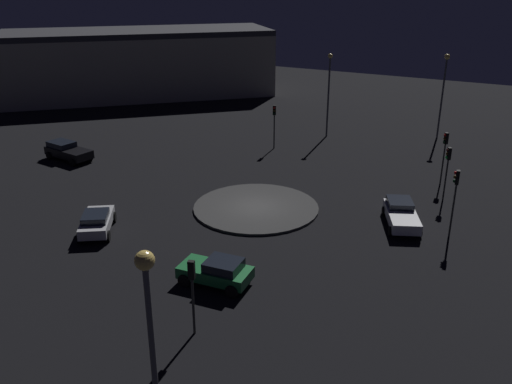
% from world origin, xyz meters
% --- Properties ---
extents(ground_plane, '(115.04, 115.04, 0.00)m').
position_xyz_m(ground_plane, '(0.00, 0.00, 0.00)').
color(ground_plane, black).
extents(roundabout_island, '(8.91, 8.91, 0.17)m').
position_xyz_m(roundabout_island, '(0.00, 0.00, 0.08)').
color(roundabout_island, '#383838').
rests_on(roundabout_island, ground_plane).
extents(car_green, '(2.34, 4.02, 1.48)m').
position_xyz_m(car_green, '(-9.92, -2.83, 0.78)').
color(car_green, '#1E7238').
rests_on(car_green, ground_plane).
extents(car_silver, '(4.30, 3.67, 1.42)m').
position_xyz_m(car_silver, '(-8.13, 7.34, 0.76)').
color(car_silver, silver).
rests_on(car_silver, ground_plane).
extents(car_white, '(4.80, 3.42, 1.40)m').
position_xyz_m(car_white, '(2.20, -9.76, 0.73)').
color(car_white, white).
rests_on(car_white, ground_plane).
extents(car_black, '(2.60, 4.79, 1.54)m').
position_xyz_m(car_black, '(1.88, 20.05, 0.81)').
color(car_black, black).
rests_on(car_black, ground_plane).
extents(traffic_light_southeast, '(0.37, 0.40, 4.07)m').
position_xyz_m(traffic_light_southeast, '(7.73, -11.51, 2.90)').
color(traffic_light_southeast, '#2D2D2D').
rests_on(traffic_light_southeast, ground_plane).
extents(traffic_light_south, '(0.33, 0.37, 4.49)m').
position_xyz_m(traffic_light_south, '(1.76, -12.94, 3.18)').
color(traffic_light_south, '#2D2D2D').
rests_on(traffic_light_south, ground_plane).
extents(traffic_light_east, '(0.39, 0.36, 4.17)m').
position_xyz_m(traffic_light_east, '(13.38, 5.07, 2.97)').
color(traffic_light_east, '#2D2D2D').
rests_on(traffic_light_east, ground_plane).
extents(traffic_light_southeast_near, '(0.39, 0.39, 4.22)m').
position_xyz_m(traffic_light_southeast_near, '(11.04, -10.73, 3.00)').
color(traffic_light_southeast_near, '#2D2D2D').
rests_on(traffic_light_southeast_near, ground_plane).
extents(traffic_light_west, '(0.39, 0.35, 3.83)m').
position_xyz_m(traffic_light_west, '(-14.11, -4.15, 2.74)').
color(traffic_light_west, '#2D2D2D').
rests_on(traffic_light_west, ground_plane).
extents(streetlamp_east, '(0.47, 0.47, 8.33)m').
position_xyz_m(streetlamp_east, '(19.62, 2.11, 5.16)').
color(streetlamp_east, '#4C4C51').
rests_on(streetlamp_east, ground_plane).
extents(streetlamp_west, '(0.56, 0.56, 8.80)m').
position_xyz_m(streetlamp_west, '(-21.56, -7.92, 5.90)').
color(streetlamp_west, '#4C4C51').
rests_on(streetlamp_west, ground_plane).
extents(streetlamp_east_near, '(0.53, 0.53, 8.37)m').
position_xyz_m(streetlamp_east_near, '(24.20, -8.06, 5.46)').
color(streetlamp_east_near, '#4C4C51').
rests_on(streetlamp_east_near, ground_plane).
extents(store_building, '(32.25, 33.49, 8.62)m').
position_xyz_m(store_building, '(27.02, 31.85, 4.31)').
color(store_building, '#ADA893').
rests_on(store_building, ground_plane).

